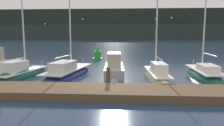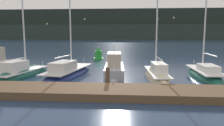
% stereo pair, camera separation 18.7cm
% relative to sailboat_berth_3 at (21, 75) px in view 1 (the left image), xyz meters
% --- Properties ---
extents(ground_plane, '(400.00, 400.00, 0.00)m').
position_rel_sailboat_berth_3_xyz_m(ground_plane, '(7.71, -2.80, -0.13)').
color(ground_plane, navy).
extents(dock, '(37.85, 2.80, 0.45)m').
position_rel_sailboat_berth_3_xyz_m(dock, '(7.71, -5.00, 0.09)').
color(dock, brown).
rests_on(dock, ground).
extents(mooring_pile_2, '(0.28, 0.28, 1.44)m').
position_rel_sailboat_berth_3_xyz_m(mooring_pile_2, '(7.71, -3.35, 0.59)').
color(mooring_pile_2, '#4C3D2D').
rests_on(mooring_pile_2, ground).
extents(sailboat_berth_3, '(3.12, 7.03, 10.51)m').
position_rel_sailboat_berth_3_xyz_m(sailboat_berth_3, '(0.00, 0.00, 0.00)').
color(sailboat_berth_3, '#195647').
rests_on(sailboat_berth_3, ground).
extents(sailboat_berth_4, '(3.71, 8.33, 9.74)m').
position_rel_sailboat_berth_3_xyz_m(sailboat_berth_4, '(3.79, 0.85, 0.02)').
color(sailboat_berth_4, navy).
rests_on(sailboat_berth_4, ground).
extents(motorboat_berth_5, '(2.04, 5.72, 3.40)m').
position_rel_sailboat_berth_3_xyz_m(motorboat_berth_5, '(7.84, 1.14, 0.22)').
color(motorboat_berth_5, gray).
rests_on(motorboat_berth_5, ground).
extents(sailboat_berth_6, '(1.98, 6.94, 9.63)m').
position_rel_sailboat_berth_3_xyz_m(sailboat_berth_6, '(11.39, 0.02, -0.01)').
color(sailboat_berth_6, beige).
rests_on(sailboat_berth_6, ground).
extents(sailboat_berth_7, '(2.06, 6.78, 9.57)m').
position_rel_sailboat_berth_3_xyz_m(sailboat_berth_7, '(15.44, 0.87, -0.02)').
color(sailboat_berth_7, '#195647').
rests_on(sailboat_berth_7, ground).
extents(channel_buoy, '(1.44, 1.44, 1.80)m').
position_rel_sailboat_berth_3_xyz_m(channel_buoy, '(4.81, 12.77, 0.52)').
color(channel_buoy, green).
rests_on(channel_buoy, ground).
extents(hillside_backdrop, '(240.00, 23.00, 16.44)m').
position_rel_sailboat_berth_3_xyz_m(hillside_backdrop, '(4.52, 108.45, 7.43)').
color(hillside_backdrop, '#1E2823').
rests_on(hillside_backdrop, ground).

